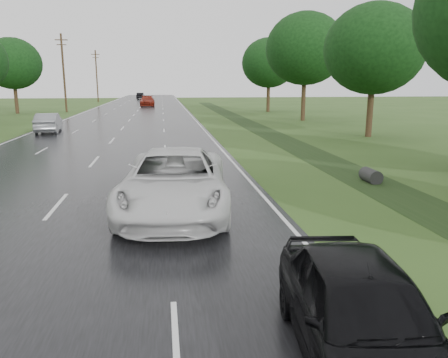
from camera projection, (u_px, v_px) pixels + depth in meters
name	position (u px, v px, depth m)	size (l,w,h in m)	color
road	(132.00, 117.00, 49.58)	(14.00, 180.00, 0.04)	black
edge_stripe_east	(192.00, 116.00, 50.49)	(0.12, 180.00, 0.01)	silver
edge_stripe_west	(71.00, 117.00, 48.66)	(0.12, 180.00, 0.01)	silver
center_line	(132.00, 117.00, 49.57)	(0.12, 180.00, 0.01)	silver
drainage_ditch	(302.00, 149.00, 25.71)	(2.20, 120.00, 0.56)	black
utility_pole_far	(64.00, 72.00, 56.88)	(1.60, 0.26, 10.00)	#3D2419
utility_pole_distant	(97.00, 75.00, 85.88)	(1.60, 0.26, 10.00)	#3D2419
tree_east_c	(374.00, 49.00, 30.42)	(7.00, 7.00, 9.29)	#3D2419
tree_east_d	(305.00, 49.00, 43.68)	(8.00, 8.00, 10.76)	#3D2419
tree_east_f	(269.00, 63.00, 57.34)	(7.20, 7.20, 9.62)	#3D2419
tree_west_f	(13.00, 64.00, 53.98)	(7.00, 7.00, 9.29)	#3D2419
white_pickup	(175.00, 182.00, 13.02)	(3.07, 6.66, 1.85)	silver
dark_sedan	(361.00, 313.00, 5.91)	(1.80, 4.48, 1.53)	black
silver_sedan	(48.00, 123.00, 34.02)	(1.58, 4.53, 1.49)	gray
far_car_red	(147.00, 101.00, 71.74)	(2.37, 5.83, 1.69)	maroon
far_car_dark	(141.00, 96.00, 102.20)	(1.55, 4.45, 1.47)	black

